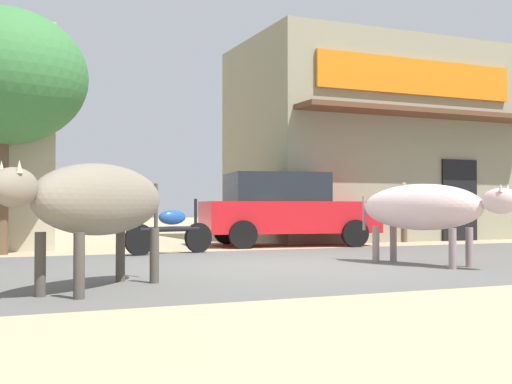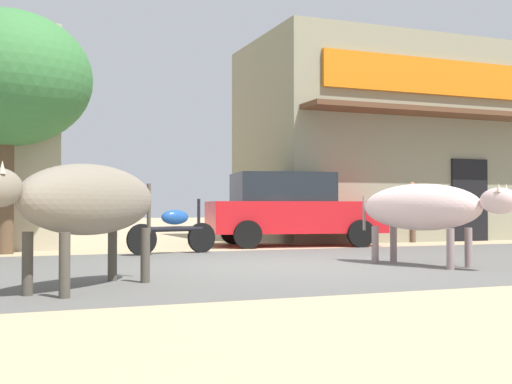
{
  "view_description": "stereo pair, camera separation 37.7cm",
  "coord_description": "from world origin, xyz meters",
  "px_view_note": "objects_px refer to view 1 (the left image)",
  "views": [
    {
      "loc": [
        -4.42,
        -9.07,
        0.9
      ],
      "look_at": [
        -0.04,
        1.1,
        1.13
      ],
      "focal_mm": 46.5,
      "sensor_mm": 36.0,
      "label": 1
    },
    {
      "loc": [
        -4.07,
        -9.21,
        0.9
      ],
      "look_at": [
        -0.04,
        1.1,
        1.13
      ],
      "focal_mm": 46.5,
      "sensor_mm": 36.0,
      "label": 2
    }
  ],
  "objects_px": {
    "parked_hatchback_car": "(284,208)",
    "pedestrian_by_shop": "(402,206)",
    "roadside_tree": "(1,78)",
    "cow_near_brown": "(99,201)",
    "parked_motorcycle": "(171,229)",
    "cow_far_dark": "(425,208)"
  },
  "relations": [
    {
      "from": "roadside_tree",
      "to": "cow_far_dark",
      "type": "height_order",
      "value": "roadside_tree"
    },
    {
      "from": "pedestrian_by_shop",
      "to": "parked_hatchback_car",
      "type": "bearing_deg",
      "value": -176.38
    },
    {
      "from": "cow_near_brown",
      "to": "pedestrian_by_shop",
      "type": "distance_m",
      "value": 10.88
    },
    {
      "from": "parked_motorcycle",
      "to": "pedestrian_by_shop",
      "type": "distance_m",
      "value": 6.73
    },
    {
      "from": "cow_near_brown",
      "to": "roadside_tree",
      "type": "bearing_deg",
      "value": 97.36
    },
    {
      "from": "parked_hatchback_car",
      "to": "pedestrian_by_shop",
      "type": "height_order",
      "value": "parked_hatchback_car"
    },
    {
      "from": "pedestrian_by_shop",
      "to": "cow_near_brown",
      "type": "bearing_deg",
      "value": -142.71
    },
    {
      "from": "parked_hatchback_car",
      "to": "cow_far_dark",
      "type": "relative_size",
      "value": 1.57
    },
    {
      "from": "parked_hatchback_car",
      "to": "parked_motorcycle",
      "type": "xyz_separation_m",
      "value": [
        -3.1,
        -1.57,
        -0.38
      ]
    },
    {
      "from": "parked_hatchback_car",
      "to": "cow_near_brown",
      "type": "relative_size",
      "value": 1.81
    },
    {
      "from": "roadside_tree",
      "to": "parked_motorcycle",
      "type": "distance_m",
      "value": 4.25
    },
    {
      "from": "parked_motorcycle",
      "to": "parked_hatchback_car",
      "type": "bearing_deg",
      "value": 26.77
    },
    {
      "from": "parked_hatchback_car",
      "to": "roadside_tree",
      "type": "bearing_deg",
      "value": -176.08
    },
    {
      "from": "parked_hatchback_car",
      "to": "pedestrian_by_shop",
      "type": "xyz_separation_m",
      "value": [
        3.37,
        0.21,
        0.05
      ]
    },
    {
      "from": "cow_near_brown",
      "to": "pedestrian_by_shop",
      "type": "relative_size",
      "value": 1.47
    },
    {
      "from": "parked_motorcycle",
      "to": "pedestrian_by_shop",
      "type": "relative_size",
      "value": 1.17
    },
    {
      "from": "parked_motorcycle",
      "to": "pedestrian_by_shop",
      "type": "bearing_deg",
      "value": 15.36
    },
    {
      "from": "parked_motorcycle",
      "to": "cow_near_brown",
      "type": "relative_size",
      "value": 0.79
    },
    {
      "from": "parked_motorcycle",
      "to": "cow_far_dark",
      "type": "relative_size",
      "value": 0.69
    },
    {
      "from": "cow_near_brown",
      "to": "pedestrian_by_shop",
      "type": "xyz_separation_m",
      "value": [
        8.66,
        6.59,
        -0.06
      ]
    },
    {
      "from": "parked_hatchback_car",
      "to": "pedestrian_by_shop",
      "type": "bearing_deg",
      "value": 3.62
    },
    {
      "from": "cow_far_dark",
      "to": "pedestrian_by_shop",
      "type": "distance_m",
      "value": 6.62
    }
  ]
}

